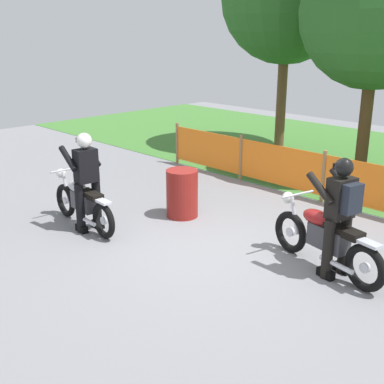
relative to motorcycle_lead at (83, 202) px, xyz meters
The scene contains 8 objects.
ground 2.47m from the motorcycle_lead, 24.66° to the left, with size 24.00×24.00×0.02m, color gray.
barrier_fence 4.69m from the motorcycle_lead, 61.92° to the left, with size 8.60×0.08×1.05m.
tree_near_left 7.40m from the motorcycle_lead, 74.13° to the left, with size 3.32×3.32×5.33m.
motorcycle_lead is the anchor object (origin of this frame).
motorcycle_trailing 4.11m from the motorcycle_lead, 22.17° to the left, with size 2.04×0.75×0.98m.
rider_lead 0.51m from the motorcycle_lead, ahead, with size 0.58×0.57×1.69m.
rider_trailing 4.33m from the motorcycle_lead, 20.47° to the left, with size 0.75×0.63×1.69m.
oil_drum 1.79m from the motorcycle_lead, 61.92° to the left, with size 0.58×0.58×0.88m, color maroon.
Camera 1 is at (4.87, -5.29, 3.26)m, focal length 46.13 mm.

